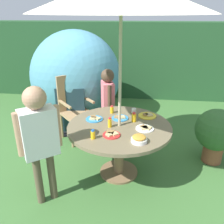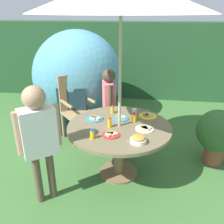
{
  "view_description": "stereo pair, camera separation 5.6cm",
  "coord_description": "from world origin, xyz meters",
  "px_view_note": "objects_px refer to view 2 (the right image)",
  "views": [
    {
      "loc": [
        0.21,
        -2.62,
        2.02
      ],
      "look_at": [
        -0.1,
        0.03,
        0.87
      ],
      "focal_mm": 38.05,
      "sensor_mm": 36.0,
      "label": 1
    },
    {
      "loc": [
        0.27,
        -2.61,
        2.02
      ],
      "look_at": [
        -0.1,
        0.03,
        0.87
      ],
      "focal_mm": 38.05,
      "sensor_mm": 36.0,
      "label": 2
    }
  ],
  "objects_px": {
    "snack_bowl": "(138,139)",
    "plate_front_edge": "(95,119)",
    "cup_near": "(134,111)",
    "child_in_pink_shirt": "(109,96)",
    "plate_far_left": "(111,134)",
    "juice_bottle_mid_left": "(92,134)",
    "plate_center_back": "(148,116)",
    "dome_tent": "(78,76)",
    "plate_near_left": "(120,118)",
    "wooden_chair": "(75,105)",
    "juice_bottle_center_front": "(110,123)",
    "garden_table": "(119,134)",
    "plate_mid_right": "(145,128)",
    "child_in_white_shirt": "(39,132)",
    "juice_bottle_far_right": "(112,110)",
    "juice_bottle_near_right": "(134,118)",
    "potted_plant": "(218,133)"
  },
  "relations": [
    {
      "from": "snack_bowl",
      "to": "plate_front_edge",
      "type": "relative_size",
      "value": 0.79
    },
    {
      "from": "cup_near",
      "to": "child_in_pink_shirt",
      "type": "bearing_deg",
      "value": 131.6
    },
    {
      "from": "plate_far_left",
      "to": "juice_bottle_mid_left",
      "type": "distance_m",
      "value": 0.22
    },
    {
      "from": "plate_center_back",
      "to": "cup_near",
      "type": "relative_size",
      "value": 3.47
    },
    {
      "from": "dome_tent",
      "to": "juice_bottle_mid_left",
      "type": "height_order",
      "value": "dome_tent"
    },
    {
      "from": "child_in_pink_shirt",
      "to": "dome_tent",
      "type": "bearing_deg",
      "value": -155.61
    },
    {
      "from": "plate_near_left",
      "to": "plate_center_back",
      "type": "relative_size",
      "value": 0.9
    },
    {
      "from": "wooden_chair",
      "to": "child_in_pink_shirt",
      "type": "height_order",
      "value": "child_in_pink_shirt"
    },
    {
      "from": "wooden_chair",
      "to": "juice_bottle_center_front",
      "type": "height_order",
      "value": "wooden_chair"
    },
    {
      "from": "garden_table",
      "to": "wooden_chair",
      "type": "distance_m",
      "value": 1.24
    },
    {
      "from": "snack_bowl",
      "to": "plate_mid_right",
      "type": "bearing_deg",
      "value": 77.76
    },
    {
      "from": "child_in_white_shirt",
      "to": "plate_mid_right",
      "type": "height_order",
      "value": "child_in_white_shirt"
    },
    {
      "from": "plate_front_edge",
      "to": "plate_mid_right",
      "type": "height_order",
      "value": "same"
    },
    {
      "from": "child_in_pink_shirt",
      "to": "child_in_white_shirt",
      "type": "bearing_deg",
      "value": -35.75
    },
    {
      "from": "juice_bottle_far_right",
      "to": "snack_bowl",
      "type": "bearing_deg",
      "value": -63.11
    },
    {
      "from": "snack_bowl",
      "to": "plate_far_left",
      "type": "xyz_separation_m",
      "value": [
        -0.31,
        0.12,
        -0.03
      ]
    },
    {
      "from": "garden_table",
      "to": "plate_front_edge",
      "type": "distance_m",
      "value": 0.39
    },
    {
      "from": "juice_bottle_near_right",
      "to": "wooden_chair",
      "type": "bearing_deg",
      "value": 142.23
    },
    {
      "from": "wooden_chair",
      "to": "child_in_white_shirt",
      "type": "bearing_deg",
      "value": -130.08
    },
    {
      "from": "juice_bottle_far_right",
      "to": "juice_bottle_mid_left",
      "type": "relative_size",
      "value": 1.0
    },
    {
      "from": "potted_plant",
      "to": "plate_far_left",
      "type": "height_order",
      "value": "potted_plant"
    },
    {
      "from": "plate_mid_right",
      "to": "child_in_pink_shirt",
      "type": "bearing_deg",
      "value": 121.22
    },
    {
      "from": "plate_front_edge",
      "to": "juice_bottle_center_front",
      "type": "relative_size",
      "value": 1.79
    },
    {
      "from": "plate_mid_right",
      "to": "juice_bottle_mid_left",
      "type": "xyz_separation_m",
      "value": [
        -0.57,
        -0.29,
        0.04
      ]
    },
    {
      "from": "potted_plant",
      "to": "juice_bottle_far_right",
      "type": "xyz_separation_m",
      "value": [
        -1.45,
        -0.05,
        0.29
      ]
    },
    {
      "from": "plate_mid_right",
      "to": "snack_bowl",
      "type": "bearing_deg",
      "value": -102.24
    },
    {
      "from": "juice_bottle_center_front",
      "to": "snack_bowl",
      "type": "bearing_deg",
      "value": -41.99
    },
    {
      "from": "potted_plant",
      "to": "wooden_chair",
      "type": "bearing_deg",
      "value": 167.25
    },
    {
      "from": "plate_far_left",
      "to": "plate_near_left",
      "type": "bearing_deg",
      "value": 82.8
    },
    {
      "from": "plate_near_left",
      "to": "plate_far_left",
      "type": "bearing_deg",
      "value": -97.2
    },
    {
      "from": "potted_plant",
      "to": "plate_far_left",
      "type": "distance_m",
      "value": 1.56
    },
    {
      "from": "dome_tent",
      "to": "juice_bottle_far_right",
      "type": "xyz_separation_m",
      "value": [
        0.85,
        -1.35,
        -0.09
      ]
    },
    {
      "from": "child_in_pink_shirt",
      "to": "snack_bowl",
      "type": "relative_size",
      "value": 6.86
    },
    {
      "from": "plate_front_edge",
      "to": "juice_bottle_mid_left",
      "type": "bearing_deg",
      "value": -81.26
    },
    {
      "from": "dome_tent",
      "to": "plate_center_back",
      "type": "relative_size",
      "value": 8.01
    },
    {
      "from": "child_in_white_shirt",
      "to": "plate_mid_right",
      "type": "xyz_separation_m",
      "value": [
        1.09,
        0.52,
        -0.15
      ]
    },
    {
      "from": "wooden_chair",
      "to": "child_in_white_shirt",
      "type": "xyz_separation_m",
      "value": [
        0.06,
        -1.49,
        0.28
      ]
    },
    {
      "from": "wooden_chair",
      "to": "plate_front_edge",
      "type": "xyz_separation_m",
      "value": [
        0.49,
        -0.78,
        0.13
      ]
    },
    {
      "from": "snack_bowl",
      "to": "plate_center_back",
      "type": "bearing_deg",
      "value": 81.39
    },
    {
      "from": "juice_bottle_mid_left",
      "to": "wooden_chair",
      "type": "bearing_deg",
      "value": 114.14
    },
    {
      "from": "juice_bottle_far_right",
      "to": "plate_front_edge",
      "type": "bearing_deg",
      "value": -130.4
    },
    {
      "from": "plate_near_left",
      "to": "juice_bottle_center_front",
      "type": "bearing_deg",
      "value": -111.7
    },
    {
      "from": "plate_mid_right",
      "to": "cup_near",
      "type": "relative_size",
      "value": 3.15
    },
    {
      "from": "wooden_chair",
      "to": "juice_bottle_near_right",
      "type": "bearing_deg",
      "value": -80.05
    },
    {
      "from": "dome_tent",
      "to": "juice_bottle_near_right",
      "type": "height_order",
      "value": "dome_tent"
    },
    {
      "from": "dome_tent",
      "to": "juice_bottle_near_right",
      "type": "relative_size",
      "value": 15.43
    },
    {
      "from": "child_in_white_shirt",
      "to": "juice_bottle_mid_left",
      "type": "height_order",
      "value": "child_in_white_shirt"
    },
    {
      "from": "child_in_pink_shirt",
      "to": "juice_bottle_center_front",
      "type": "relative_size",
      "value": 9.72
    },
    {
      "from": "juice_bottle_far_right",
      "to": "plate_near_left",
      "type": "bearing_deg",
      "value": -53.37
    },
    {
      "from": "juice_bottle_mid_left",
      "to": "plate_far_left",
      "type": "bearing_deg",
      "value": 27.02
    }
  ]
}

